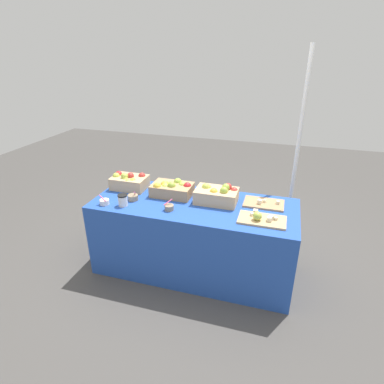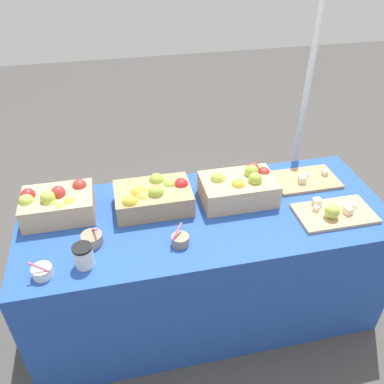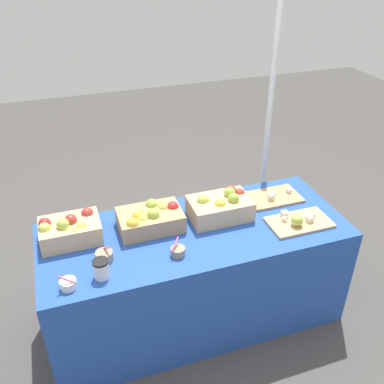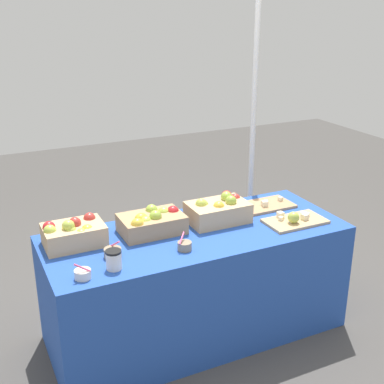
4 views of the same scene
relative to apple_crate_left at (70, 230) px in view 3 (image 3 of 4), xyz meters
name	(u,v)px [view 3 (image 3 of 4)]	position (x,y,z in m)	size (l,w,h in m)	color
ground_plane	(195,313)	(0.73, -0.14, -0.82)	(10.00, 10.00, 0.00)	#474442
table	(195,274)	(0.73, -0.14, -0.45)	(1.90, 0.76, 0.74)	#234CAD
apple_crate_left	(70,230)	(0.00, 0.00, 0.00)	(0.35, 0.25, 0.18)	tan
apple_crate_middle	(150,218)	(0.48, -0.03, -0.01)	(0.39, 0.26, 0.16)	tan
apple_crate_right	(220,206)	(0.93, -0.06, 0.00)	(0.39, 0.25, 0.18)	tan
cutting_board_front	(299,221)	(1.37, -0.30, -0.05)	(0.39, 0.23, 0.09)	tan
cutting_board_back	(273,197)	(1.36, 0.02, -0.06)	(0.36, 0.24, 0.06)	tan
sample_bowl_near	(104,256)	(0.16, -0.24, -0.05)	(0.10, 0.10, 0.10)	gray
sample_bowl_mid	(68,284)	(-0.05, -0.40, -0.05)	(0.09, 0.09, 0.10)	silver
sample_bowl_far	(178,251)	(0.56, -0.34, -0.05)	(0.09, 0.09, 0.10)	gray
coffee_cup	(101,269)	(0.13, -0.38, -0.02)	(0.09, 0.09, 0.11)	silver
tent_pole	(269,119)	(1.61, 0.64, 0.24)	(0.04, 0.04, 2.10)	white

